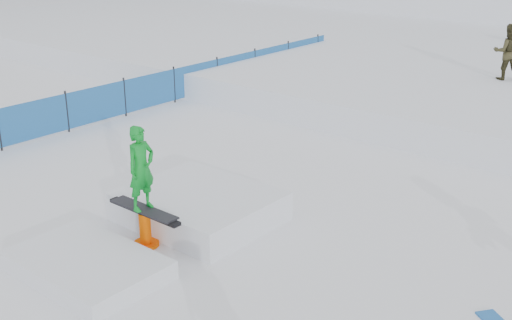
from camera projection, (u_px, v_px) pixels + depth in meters
The scene contains 5 objects.
ground at pixel (158, 246), 10.83m from camera, with size 120.00×120.00×0.00m, color white.
snow_midrise at pixel (502, 68), 22.25m from camera, with size 50.00×18.00×0.80m, color white.
safety_fence at pixel (174, 85), 19.29m from camera, with size 0.05×16.00×1.10m.
walker_olive at pixel (507, 52), 18.58m from camera, with size 0.79×0.61×1.62m, color #36321B.
jib_rail_feature at pixel (171, 218), 11.16m from camera, with size 2.60×4.40×2.11m.
Camera 1 is at (7.42, -6.37, 5.13)m, focal length 45.00 mm.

